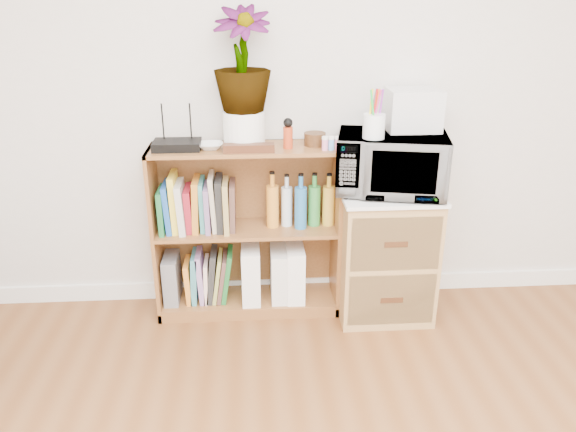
{
  "coord_description": "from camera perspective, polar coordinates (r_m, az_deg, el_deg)",
  "views": [
    {
      "loc": [
        -0.32,
        -0.73,
        1.69
      ],
      "look_at": [
        -0.14,
        1.95,
        0.62
      ],
      "focal_mm": 35.0,
      "sensor_mm": 36.0,
      "label": 1
    }
  ],
  "objects": [
    {
      "name": "router",
      "position": [
        2.92,
        -11.2,
        7.09
      ],
      "size": [
        0.24,
        0.16,
        0.04
      ],
      "primitive_type": "cube",
      "color": "black",
      "rests_on": "bookshelf"
    },
    {
      "name": "wooden_bowl",
      "position": [
        2.94,
        2.74,
        7.81
      ],
      "size": [
        0.11,
        0.11,
        0.07
      ],
      "primitive_type": "cylinder",
      "color": "#331E0E",
      "rests_on": "bookshelf"
    },
    {
      "name": "wicker_unit",
      "position": [
        3.15,
        9.72,
        -3.82
      ],
      "size": [
        0.5,
        0.45,
        0.7
      ],
      "primitive_type": "cube",
      "color": "#9E7542",
      "rests_on": "ground"
    },
    {
      "name": "microwave",
      "position": [
        2.95,
        10.41,
        5.28
      ],
      "size": [
        0.61,
        0.48,
        0.3
      ],
      "primitive_type": "imported",
      "rotation": [
        0.0,
        0.0,
        -0.2
      ],
      "color": "white",
      "rests_on": "wicker_unit"
    },
    {
      "name": "liquor_bottles",
      "position": [
        3.03,
        1.33,
        1.53
      ],
      "size": [
        0.37,
        0.07,
        0.3
      ],
      "color": "orange",
      "rests_on": "bookshelf"
    },
    {
      "name": "trinket_box",
      "position": [
        2.82,
        -4.0,
        6.9
      ],
      "size": [
        0.25,
        0.06,
        0.04
      ],
      "primitive_type": "cube",
      "color": "#391B0F",
      "rests_on": "bookshelf"
    },
    {
      "name": "pen_cup",
      "position": [
        2.81,
        8.72,
        9.01
      ],
      "size": [
        0.11,
        0.11,
        0.12
      ],
      "primitive_type": "cylinder",
      "color": "white",
      "rests_on": "microwave"
    },
    {
      "name": "magazine_holder_right",
      "position": [
        3.18,
        0.69,
        -5.65
      ],
      "size": [
        0.1,
        0.25,
        0.31
      ],
      "primitive_type": "cube",
      "color": "white",
      "rests_on": "bookshelf"
    },
    {
      "name": "paint_jars",
      "position": [
        2.86,
        4.42,
        7.24
      ],
      "size": [
        0.11,
        0.04,
        0.06
      ],
      "primitive_type": "cube",
      "color": "pink",
      "rests_on": "bookshelf"
    },
    {
      "name": "potted_plant",
      "position": [
        2.86,
        -4.7,
        15.56
      ],
      "size": [
        0.28,
        0.28,
        0.51
      ],
      "primitive_type": "imported",
      "color": "#317C32",
      "rests_on": "plant_pot"
    },
    {
      "name": "plant_pot",
      "position": [
        2.92,
        -4.49,
        8.82
      ],
      "size": [
        0.21,
        0.21,
        0.18
      ],
      "primitive_type": "cylinder",
      "color": "white",
      "rests_on": "bookshelf"
    },
    {
      "name": "bookshelf",
      "position": [
        3.08,
        -4.16,
        -1.57
      ],
      "size": [
        1.0,
        0.3,
        0.95
      ],
      "primitive_type": "cube",
      "color": "brown",
      "rests_on": "ground"
    },
    {
      "name": "cookbooks",
      "position": [
        3.03,
        -9.14,
        1.1
      ],
      "size": [
        0.4,
        0.2,
        0.31
      ],
      "color": "#1A6530",
      "rests_on": "bookshelf"
    },
    {
      "name": "kokeshi_doll",
      "position": [
        2.88,
        -0.0,
        7.96
      ],
      "size": [
        0.05,
        0.05,
        0.11
      ],
      "primitive_type": "cylinder",
      "color": "#B03515",
      "rests_on": "bookshelf"
    },
    {
      "name": "file_box",
      "position": [
        3.23,
        -11.7,
        -6.18
      ],
      "size": [
        0.08,
        0.21,
        0.27
      ],
      "primitive_type": "cube",
      "color": "slate",
      "rests_on": "bookshelf"
    },
    {
      "name": "white_bowl",
      "position": [
        2.9,
        -7.89,
        7.06
      ],
      "size": [
        0.13,
        0.13,
        0.03
      ],
      "primitive_type": "imported",
      "color": "silver",
      "rests_on": "bookshelf"
    },
    {
      "name": "magazine_holder_mid",
      "position": [
        3.18,
        -0.91,
        -5.84
      ],
      "size": [
        0.09,
        0.23,
        0.29
      ],
      "primitive_type": "cube",
      "color": "silver",
      "rests_on": "bookshelf"
    },
    {
      "name": "small_appliance",
      "position": [
        3.01,
        12.55,
        10.5
      ],
      "size": [
        0.27,
        0.22,
        0.21
      ],
      "primitive_type": "cube",
      "color": "silver",
      "rests_on": "microwave"
    },
    {
      "name": "skirting_board",
      "position": [
        3.41,
        1.97,
        -7.05
      ],
      "size": [
        4.0,
        0.02,
        0.1
      ],
      "primitive_type": "cube",
      "color": "white",
      "rests_on": "ground"
    },
    {
      "name": "lower_books",
      "position": [
        3.2,
        -8.12,
        -6.09
      ],
      "size": [
        0.27,
        0.19,
        0.29
      ],
      "color": "orange",
      "rests_on": "bookshelf"
    },
    {
      "name": "magazine_holder_left",
      "position": [
        3.17,
        -3.78,
        -5.71
      ],
      "size": [
        0.1,
        0.26,
        0.32
      ],
      "primitive_type": "cube",
      "color": "white",
      "rests_on": "bookshelf"
    }
  ]
}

